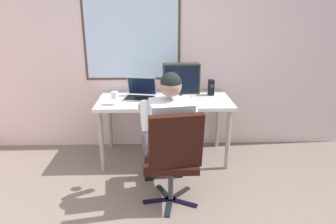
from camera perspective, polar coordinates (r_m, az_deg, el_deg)
wall_rear at (r=3.92m, az=-1.80°, el=13.45°), size 4.92×0.08×2.81m
desk at (r=3.63m, az=-0.66°, el=1.24°), size 1.56×0.75×0.76m
office_chair at (r=2.74m, az=0.97°, el=-7.88°), size 0.54×0.56×0.96m
person_seated at (r=2.92m, az=0.06°, el=-3.75°), size 0.58×0.80×1.25m
crt_monitor at (r=3.55m, az=2.47°, el=6.11°), size 0.43×0.22×0.42m
laptop at (r=3.67m, az=-5.18°, el=3.63°), size 0.40×0.36×0.24m
wine_glass at (r=3.42m, az=-9.90°, el=3.00°), size 0.08×0.08×0.15m
desk_speaker at (r=3.80m, az=8.03°, el=4.55°), size 0.07×0.09×0.19m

